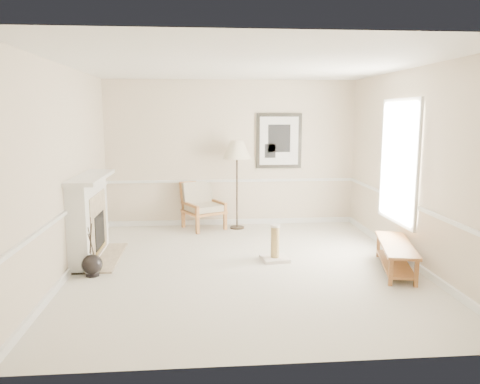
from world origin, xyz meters
The scene contains 8 objects.
ground centered at (0.00, 0.00, 0.00)m, with size 5.50×5.50×0.00m, color silver.
room centered at (0.14, 0.08, 1.87)m, with size 5.04×5.54×2.92m.
fireplace centered at (-2.34, 0.60, 0.64)m, with size 0.64×1.64×1.31m.
floor_vase centered at (-2.15, -0.22, 0.15)m, with size 0.29×0.29×0.84m.
armchair centered at (-0.62, 2.49, 0.49)m, with size 0.95×0.97×0.91m.
floor_lamp centered at (0.08, 2.37, 1.50)m, with size 0.68×0.68×1.72m.
bench centered at (2.15, -0.35, 0.27)m, with size 0.75×1.47×0.40m.
scratching_post centered at (0.49, 0.27, 0.18)m, with size 0.45×0.45×0.57m.
Camera 1 is at (-0.63, -6.61, 2.23)m, focal length 35.00 mm.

